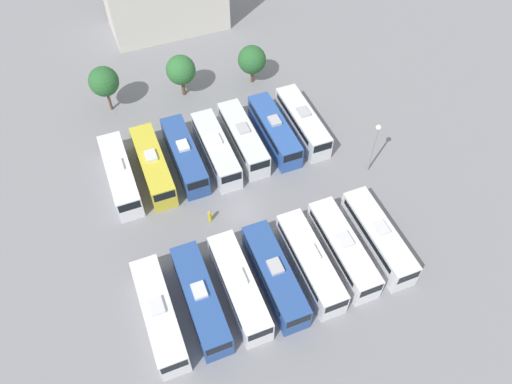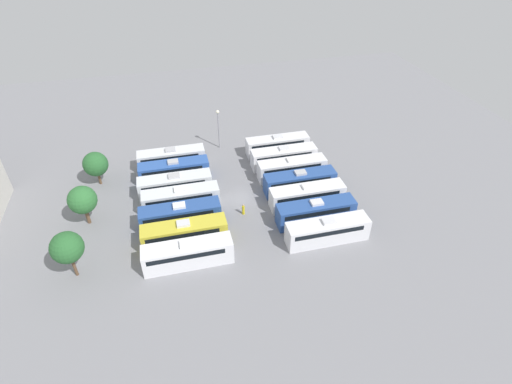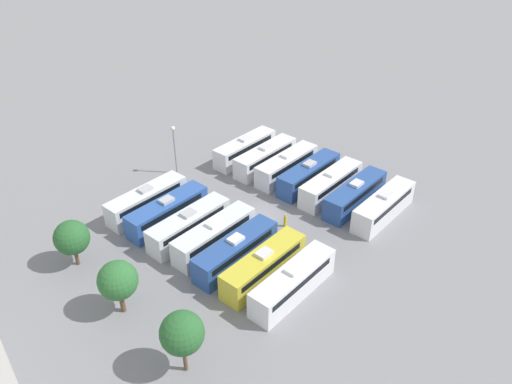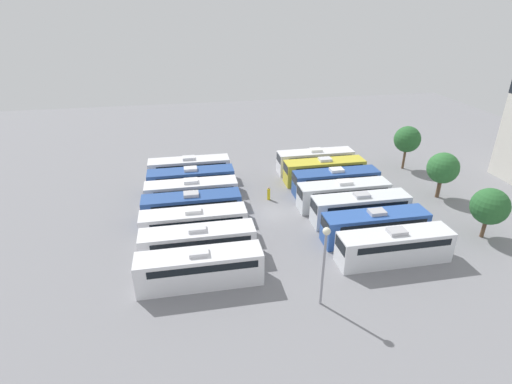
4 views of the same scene
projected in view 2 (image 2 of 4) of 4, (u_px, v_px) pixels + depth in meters
ground_plane at (241, 199)px, 57.93m from camera, size 112.10×112.10×0.00m
bus_0 at (327, 230)px, 50.01m from camera, size 2.62×10.58×3.35m
bus_1 at (316, 212)px, 53.00m from camera, size 2.62×10.58×3.35m
bus_2 at (307, 195)px, 55.87m from camera, size 2.62×10.58×3.35m
bus_3 at (300, 181)px, 58.63m from camera, size 2.62×10.58×3.35m
bus_4 at (292, 168)px, 61.49m from camera, size 2.62×10.58×3.35m
bus_5 at (284, 156)px, 64.25m from camera, size 2.62×10.58×3.35m
bus_6 at (277, 145)px, 67.28m from camera, size 2.62×10.58×3.35m
bus_7 at (188, 253)px, 46.78m from camera, size 2.62×10.58×3.35m
bus_8 at (184, 233)px, 49.64m from camera, size 2.62×10.58×3.35m
bus_9 at (180, 215)px, 52.46m from camera, size 2.62×10.58×3.35m
bus_10 at (181, 198)px, 55.35m from camera, size 2.62×10.58×3.35m
bus_11 at (175, 185)px, 57.97m from camera, size 2.62×10.58×3.35m
bus_12 at (174, 170)px, 61.00m from camera, size 2.62×10.58×3.35m
bus_13 at (171, 158)px, 63.87m from camera, size 2.62×10.58×3.35m
worker_person at (243, 210)px, 54.74m from camera, size 0.36×0.36×1.65m
light_pole at (218, 122)px, 66.98m from camera, size 0.60×0.60×7.02m
tree_0 at (67, 248)px, 43.72m from camera, size 3.64×3.64×6.20m
tree_1 at (82, 200)px, 51.45m from camera, size 3.71×3.71×5.71m
tree_2 at (95, 164)px, 58.95m from camera, size 3.66×3.66×5.34m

